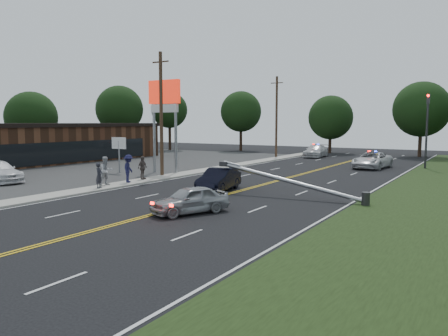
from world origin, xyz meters
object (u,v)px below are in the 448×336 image
Objects in this scene: small_sign at (119,146)px; utility_pole_far at (276,117)px; waiting_sedan at (190,200)px; emergency_b at (316,151)px; emergency_a at (372,160)px; bystander_a at (99,175)px; pylon_sign at (164,104)px; fallen_streetlight at (297,183)px; bystander_b at (106,171)px; crashed_sedan at (219,180)px; bystander_d at (142,168)px; utility_pole_mid at (161,114)px; bystander_c at (129,169)px; traffic_signal at (427,124)px.

utility_pole_far is (4.80, 22.00, 2.75)m from small_sign.
emergency_b is (-6.68, 36.15, 0.12)m from waiting_sedan.
bystander_a is (-12.02, -23.18, 0.18)m from emergency_a.
fallen_streetlight is at bearing -22.22° from pylon_sign.
bystander_b is (-10.04, 4.09, 0.44)m from waiting_sedan.
bystander_d reaches higher than crashed_sedan.
pylon_sign is 20.43m from emergency_a.
utility_pole_mid is at bearing 15.72° from bystander_b.
bystander_c is at bearing -72.30° from pylon_sign.
pylon_sign is at bearing -9.08° from bystander_a.
traffic_signal reaches higher than bystander_c.
bystander_a is at bearing -87.87° from utility_pole_far.
small_sign is 0.31× the size of utility_pole_far.
utility_pole_mid reaches higher than bystander_d.
bystander_d is at bearing -119.35° from emergency_a.
emergency_a is (5.10, 19.47, 0.04)m from crashed_sedan.
utility_pole_mid reaches higher than pylon_sign.
bystander_d is at bearing 10.98° from bystander_b.
fallen_streetlight is at bearing -67.59° from bystander_b.
traffic_signal is 6.10m from emergency_a.
bystander_b is (-12.89, -2.52, 0.19)m from fallen_streetlight.
small_sign reaches higher than bystander_b.
utility_pole_far is 15.28m from emergency_a.
utility_pole_far is (0.00, 22.00, 0.00)m from utility_pole_mid.
small_sign is 1.86× the size of bystander_a.
bystander_c is at bearing 0.66° from bystander_b.
bystander_b is 3.61m from bystander_d.
utility_pole_mid is (4.80, 0.00, 2.75)m from small_sign.
crashed_sedan is at bearing -84.82° from bystander_a.
bystander_a reaches higher than crashed_sedan.
utility_pole_mid is at bearing -134.20° from traffic_signal.
bystander_a is at bearing -163.24° from fallen_streetlight.
bystander_a is at bearing -99.42° from emergency_b.
crashed_sedan is at bearing -26.44° from utility_pole_mid.
utility_pole_far is 6.78m from emergency_b.
bystander_a is (-16.40, -25.69, -3.25)m from traffic_signal.
fallen_streetlight is 2.39× the size of waiting_sedan.
emergency_a is at bearing 43.06° from pylon_sign.
fallen_streetlight is 29.54m from utility_pole_far.
emergency_b is at bearing 87.38° from crashed_sedan.
crashed_sedan is at bearing -32.72° from pylon_sign.
fallen_streetlight reaches higher than waiting_sedan.
bystander_c is (-3.02, -30.25, 0.33)m from emergency_b.
utility_pole_mid is at bearing -18.07° from bystander_c.
emergency_b is 30.40m from bystander_c.
bystander_b is at bearing 141.11° from bystander_c.
traffic_signal reaches higher than bystander_b.
emergency_b is 32.24m from bystander_b.
bystander_c reaches higher than bystander_d.
bystander_d is (-0.32, 1.80, -0.11)m from bystander_c.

